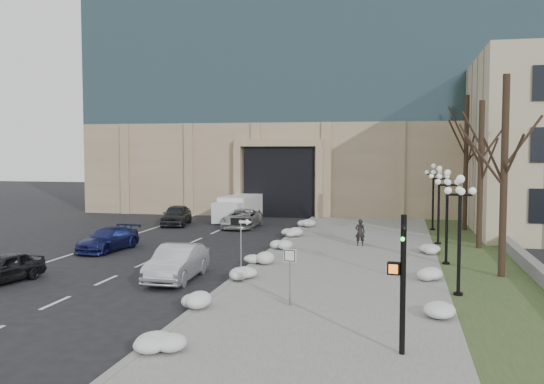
% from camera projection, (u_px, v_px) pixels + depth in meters
% --- Properties ---
extents(ground, '(160.00, 160.00, 0.00)m').
position_uv_depth(ground, '(204.00, 329.00, 19.29)').
color(ground, black).
rests_on(ground, ground).
extents(sidewalk, '(9.00, 40.00, 0.12)m').
position_uv_depth(sidewalk, '(350.00, 256.00, 32.22)').
color(sidewalk, gray).
rests_on(sidewalk, ground).
extents(curb, '(0.30, 40.00, 0.14)m').
position_uv_depth(curb, '(268.00, 253.00, 33.15)').
color(curb, gray).
rests_on(curb, ground).
extents(grass_strip, '(4.00, 40.00, 0.10)m').
position_uv_depth(grass_strip, '(478.00, 261.00, 30.87)').
color(grass_strip, '#344522').
rests_on(grass_strip, ground).
extents(stone_wall, '(0.50, 30.00, 0.70)m').
position_uv_depth(stone_wall, '(513.00, 250.00, 32.39)').
color(stone_wall, gray).
rests_on(stone_wall, ground).
extents(office_tower, '(40.00, 24.70, 36.00)m').
position_uv_depth(office_tower, '(321.00, 23.00, 60.94)').
color(office_tower, tan).
rests_on(office_tower, ground).
extents(car_a, '(2.34, 4.02, 1.29)m').
position_uv_depth(car_a, '(3.00, 268.00, 25.96)').
color(car_a, black).
rests_on(car_a, ground).
extents(car_b, '(1.76, 4.70, 1.53)m').
position_uv_depth(car_b, '(177.00, 263.00, 26.51)').
color(car_b, '#B9BDC1').
rests_on(car_b, ground).
extents(car_c, '(2.42, 4.71, 1.31)m').
position_uv_depth(car_c, '(108.00, 239.00, 34.25)').
color(car_c, navy).
rests_on(car_c, ground).
extents(car_d, '(2.28, 4.92, 1.36)m').
position_uv_depth(car_d, '(242.00, 219.00, 44.28)').
color(car_d, silver).
rests_on(car_d, ground).
extents(car_e, '(2.59, 4.78, 1.55)m').
position_uv_depth(car_e, '(176.00, 215.00, 45.88)').
color(car_e, '#28292D').
rests_on(car_e, ground).
extents(pedestrian, '(0.62, 0.45, 1.57)m').
position_uv_depth(pedestrian, '(360.00, 232.00, 35.29)').
color(pedestrian, black).
rests_on(pedestrian, sidewalk).
extents(box_truck, '(2.63, 6.42, 1.99)m').
position_uv_depth(box_truck, '(238.00, 209.00, 48.65)').
color(box_truck, silver).
rests_on(box_truck, ground).
extents(one_way_sign, '(1.01, 0.29, 2.71)m').
position_uv_depth(one_way_sign, '(244.00, 229.00, 26.65)').
color(one_way_sign, slate).
rests_on(one_way_sign, ground).
extents(keep_sign, '(0.47, 0.12, 2.18)m').
position_uv_depth(keep_sign, '(290.00, 265.00, 21.63)').
color(keep_sign, slate).
rests_on(keep_sign, ground).
extents(traffic_signal, '(0.68, 0.90, 3.97)m').
position_uv_depth(traffic_signal, '(402.00, 287.00, 16.49)').
color(traffic_signal, black).
rests_on(traffic_signal, ground).
extents(snow_clump_a, '(1.10, 1.60, 0.36)m').
position_uv_depth(snow_clump_a, '(165.00, 345.00, 16.85)').
color(snow_clump_a, white).
rests_on(snow_clump_a, sidewalk).
extents(snow_clump_b, '(1.10, 1.60, 0.36)m').
position_uv_depth(snow_clump_b, '(202.00, 301.00, 21.68)').
color(snow_clump_b, white).
rests_on(snow_clump_b, sidewalk).
extents(snow_clump_c, '(1.10, 1.60, 0.36)m').
position_uv_depth(snow_clump_c, '(245.00, 276.00, 26.08)').
color(snow_clump_c, white).
rests_on(snow_clump_c, sidewalk).
extents(snow_clump_d, '(1.10, 1.60, 0.36)m').
position_uv_depth(snow_clump_d, '(260.00, 258.00, 30.18)').
color(snow_clump_d, white).
rests_on(snow_clump_d, sidewalk).
extents(snow_clump_e, '(1.10, 1.60, 0.36)m').
position_uv_depth(snow_clump_e, '(283.00, 245.00, 34.49)').
color(snow_clump_e, white).
rests_on(snow_clump_e, sidewalk).
extents(snow_clump_f, '(1.10, 1.60, 0.36)m').
position_uv_depth(snow_clump_f, '(293.00, 234.00, 39.12)').
color(snow_clump_f, white).
rests_on(snow_clump_f, sidewalk).
extents(snow_clump_g, '(1.10, 1.60, 0.36)m').
position_uv_depth(snow_clump_g, '(303.00, 225.00, 43.76)').
color(snow_clump_g, white).
rests_on(snow_clump_g, sidewalk).
extents(snow_clump_h, '(1.10, 1.60, 0.36)m').
position_uv_depth(snow_clump_h, '(449.00, 313.00, 20.16)').
color(snow_clump_h, white).
rests_on(snow_clump_h, sidewalk).
extents(snow_clump_i, '(1.10, 1.60, 0.36)m').
position_uv_depth(snow_clump_i, '(430.00, 275.00, 26.16)').
color(snow_clump_i, white).
rests_on(snow_clump_i, sidewalk).
extents(snow_clump_j, '(1.10, 1.60, 0.36)m').
position_uv_depth(snow_clump_j, '(433.00, 250.00, 32.82)').
color(snow_clump_j, white).
rests_on(snow_clump_j, sidewalk).
extents(lamppost_a, '(1.18, 1.18, 4.76)m').
position_uv_depth(lamppost_a, '(460.00, 219.00, 23.21)').
color(lamppost_a, black).
rests_on(lamppost_a, ground).
extents(lamppost_b, '(1.18, 1.18, 4.76)m').
position_uv_depth(lamppost_b, '(447.00, 204.00, 29.55)').
color(lamppost_b, black).
rests_on(lamppost_b, ground).
extents(lamppost_c, '(1.18, 1.18, 4.76)m').
position_uv_depth(lamppost_c, '(439.00, 194.00, 35.89)').
color(lamppost_c, black).
rests_on(lamppost_c, ground).
extents(lamppost_d, '(1.18, 1.18, 4.76)m').
position_uv_depth(lamppost_d, '(433.00, 188.00, 42.24)').
color(lamppost_d, black).
rests_on(lamppost_d, ground).
extents(tree_near, '(3.20, 3.20, 9.00)m').
position_uv_depth(tree_near, '(505.00, 147.00, 26.46)').
color(tree_near, black).
rests_on(tree_near, ground).
extents(tree_mid, '(3.20, 3.20, 8.50)m').
position_uv_depth(tree_mid, '(481.00, 153.00, 34.29)').
color(tree_mid, black).
rests_on(tree_mid, ground).
extents(tree_far, '(3.20, 3.20, 9.50)m').
position_uv_depth(tree_far, '(466.00, 143.00, 42.05)').
color(tree_far, black).
rests_on(tree_far, ground).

